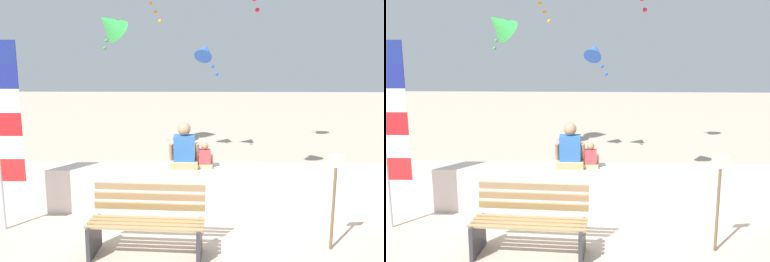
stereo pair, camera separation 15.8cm
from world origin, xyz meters
TOP-DOWN VIEW (x-y plane):
  - ground_plane at (0.00, 0.00)m, footprint 40.00×40.00m
  - seawall_ledge at (0.00, 1.32)m, footprint 6.68×0.51m
  - park_bench at (-0.52, -0.24)m, footprint 1.53×0.70m
  - person_adult at (-0.08, 1.27)m, footprint 0.49×0.36m
  - person_child at (0.25, 1.27)m, footprint 0.28×0.20m
  - flag_banner at (-2.61, 0.47)m, footprint 0.40×0.05m
  - kite_blue at (0.30, 4.81)m, footprint 0.61×0.67m
  - kite_green at (-1.90, 4.58)m, footprint 1.03×1.01m
  - sign_post at (1.92, -0.10)m, footprint 0.24×0.05m

SIDE VIEW (x-z plane):
  - ground_plane at x=0.00m, z-range 0.00..0.00m
  - seawall_ledge at x=0.00m, z-range 0.00..0.73m
  - park_bench at x=-0.52m, z-range -0.03..0.85m
  - sign_post at x=1.92m, z-range 0.12..1.44m
  - person_child at x=0.25m, z-range 0.68..1.11m
  - person_adult at x=-0.08m, z-range 0.65..1.39m
  - flag_banner at x=-2.61m, z-range 0.23..2.99m
  - kite_blue at x=0.30m, z-range 2.13..3.00m
  - kite_green at x=-1.90m, z-range 2.67..3.67m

